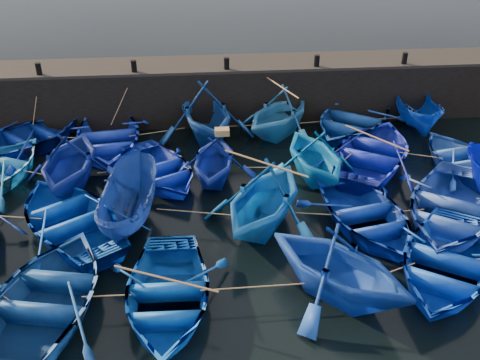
{
  "coord_description": "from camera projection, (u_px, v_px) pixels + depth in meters",
  "views": [
    {
      "loc": [
        -1.49,
        -13.02,
        10.22
      ],
      "look_at": [
        0.0,
        3.2,
        0.7
      ],
      "focal_mm": 40.0,
      "sensor_mm": 36.0,
      "label": 1
    }
  ],
  "objects": [
    {
      "name": "boat_1",
      "position": [
        107.0,
        136.0,
        22.21
      ],
      "size": [
        4.69,
        6.07,
        1.16
      ],
      "primitive_type": "imported",
      "rotation": [
        0.0,
        0.0,
        0.13
      ],
      "color": "#132AB0",
      "rests_on": "ground"
    },
    {
      "name": "boat_9",
      "position": [
        214.0,
        159.0,
        19.69
      ],
      "size": [
        3.73,
        4.14,
        1.93
      ],
      "primitive_type": "imported",
      "rotation": [
        0.0,
        0.0,
        2.97
      ],
      "color": "navy",
      "rests_on": "ground"
    },
    {
      "name": "boat_21",
      "position": [
        46.0,
        298.0,
        13.86
      ],
      "size": [
        5.0,
        6.21,
        1.14
      ],
      "primitive_type": "imported",
      "rotation": [
        0.0,
        0.0,
        2.93
      ],
      "color": "navy",
      "rests_on": "ground"
    },
    {
      "name": "boat_18",
      "position": [
        451.0,
        207.0,
        17.56
      ],
      "size": [
        6.62,
        7.11,
        1.2
      ],
      "primitive_type": "imported",
      "rotation": [
        0.0,
        0.0,
        -0.57
      ],
      "color": "#2347AA",
      "rests_on": "ground"
    },
    {
      "name": "boat_8",
      "position": [
        159.0,
        169.0,
        20.0
      ],
      "size": [
        4.98,
        5.58,
        0.95
      ],
      "primitive_type": "imported",
      "rotation": [
        0.0,
        0.0,
        0.46
      ],
      "color": "#0D26AC",
      "rests_on": "ground"
    },
    {
      "name": "boat_0",
      "position": [
        26.0,
        138.0,
        22.16
      ],
      "size": [
        6.45,
        6.38,
        1.1
      ],
      "primitive_type": "imported",
      "rotation": [
        0.0,
        0.0,
        2.32
      ],
      "color": "navy",
      "rests_on": "ground"
    },
    {
      "name": "loose_oars",
      "position": [
        282.0,
        154.0,
        18.33
      ],
      "size": [
        10.17,
        12.45,
        1.45
      ],
      "color": "#99724C",
      "rests_on": "ground"
    },
    {
      "name": "boat_12",
      "position": [
        465.0,
        159.0,
        20.7
      ],
      "size": [
        4.15,
        5.19,
        0.96
      ],
      "primitive_type": "imported",
      "rotation": [
        0.0,
        0.0,
        3.34
      ],
      "color": "blue",
      "rests_on": "ground"
    },
    {
      "name": "boat_10",
      "position": [
        316.0,
        154.0,
        19.79
      ],
      "size": [
        4.2,
        4.63,
        2.13
      ],
      "primitive_type": "imported",
      "rotation": [
        0.0,
        0.0,
        3.34
      ],
      "color": "blue",
      "rests_on": "ground"
    },
    {
      "name": "ground",
      "position": [
        249.0,
        252.0,
        16.47
      ],
      "size": [
        120.0,
        120.0,
        0.0
      ],
      "primitive_type": "plane",
      "color": "black",
      "rests_on": "ground"
    },
    {
      "name": "quay_top",
      "position": [
        225.0,
        64.0,
        24.2
      ],
      "size": [
        26.0,
        2.5,
        0.12
      ],
      "primitive_type": "cube",
      "color": "black",
      "rests_on": "quay_wall"
    },
    {
      "name": "bollard_4",
      "position": [
        405.0,
        58.0,
        23.91
      ],
      "size": [
        0.24,
        0.24,
        0.5
      ],
      "primitive_type": "cylinder",
      "color": "black",
      "rests_on": "quay_top"
    },
    {
      "name": "boat_3",
      "position": [
        279.0,
        112.0,
        23.07
      ],
      "size": [
        5.6,
        5.66,
        2.25
      ],
      "primitive_type": "imported",
      "rotation": [
        0.0,
        0.0,
        -0.72
      ],
      "color": "#2B76BF",
      "rests_on": "ground"
    },
    {
      "name": "boat_2",
      "position": [
        205.0,
        112.0,
        22.71
      ],
      "size": [
        4.95,
        5.49,
        2.55
      ],
      "primitive_type": "imported",
      "rotation": [
        0.0,
        0.0,
        0.18
      ],
      "color": "navy",
      "rests_on": "ground"
    },
    {
      "name": "boat_23",
      "position": [
        339.0,
        265.0,
        14.16
      ],
      "size": [
        5.68,
        5.68,
        2.27
      ],
      "primitive_type": "imported",
      "rotation": [
        0.0,
        0.0,
        0.78
      ],
      "color": "#103DA5",
      "rests_on": "ground"
    },
    {
      "name": "bollard_0",
      "position": [
        39.0,
        69.0,
        22.64
      ],
      "size": [
        0.24,
        0.24,
        0.5
      ],
      "primitive_type": "cylinder",
      "color": "black",
      "rests_on": "quay_top"
    },
    {
      "name": "bollard_1",
      "position": [
        134.0,
        66.0,
        22.96
      ],
      "size": [
        0.24,
        0.24,
        0.5
      ],
      "primitive_type": "cylinder",
      "color": "black",
      "rests_on": "quay_top"
    },
    {
      "name": "boat_16",
      "position": [
        264.0,
        197.0,
        16.95
      ],
      "size": [
        5.69,
        5.91,
        2.39
      ],
      "primitive_type": "imported",
      "rotation": [
        0.0,
        0.0,
        -0.54
      ],
      "color": "blue",
      "rests_on": "ground"
    },
    {
      "name": "boat_24",
      "position": [
        445.0,
        261.0,
        15.2
      ],
      "size": [
        6.01,
        6.46,
        1.09
      ],
      "primitive_type": "imported",
      "rotation": [
        0.0,
        0.0,
        -0.57
      ],
      "color": "blue",
      "rests_on": "ground"
    },
    {
      "name": "boat_5",
      "position": [
        417.0,
        112.0,
        23.88
      ],
      "size": [
        1.87,
        4.28,
        1.62
      ],
      "primitive_type": "imported",
      "rotation": [
        0.0,
        0.0,
        -0.07
      ],
      "color": "#063295",
      "rests_on": "ground"
    },
    {
      "name": "boat_11",
      "position": [
        374.0,
        152.0,
        20.97
      ],
      "size": [
        6.45,
        7.0,
        1.18
      ],
      "primitive_type": "imported",
      "rotation": [
        0.0,
        0.0,
        2.6
      ],
      "color": "#0E1C96",
      "rests_on": "ground"
    },
    {
      "name": "boat_15",
      "position": [
        128.0,
        202.0,
        17.32
      ],
      "size": [
        2.17,
        4.56,
        1.7
      ],
      "primitive_type": "imported",
      "rotation": [
        0.0,
        0.0,
        3.02
      ],
      "color": "navy",
      "rests_on": "ground"
    },
    {
      "name": "mooring_ropes",
      "position": [
        240.0,
        153.0,
        20.26
      ],
      "size": [
        17.0,
        11.79,
        2.1
      ],
      "color": "tan",
      "rests_on": "ground"
    },
    {
      "name": "bollard_2",
      "position": [
        227.0,
        63.0,
        23.27
      ],
      "size": [
        0.24,
        0.24,
        0.5
      ],
      "primitive_type": "cylinder",
      "color": "black",
      "rests_on": "quay_top"
    },
    {
      "name": "boat_7",
      "position": [
        70.0,
        160.0,
        19.23
      ],
      "size": [
        4.08,
        4.63,
        2.29
      ],
      "primitive_type": "imported",
      "rotation": [
        0.0,
        0.0,
        3.06
      ],
      "color": "navy",
      "rests_on": "ground"
    },
    {
      "name": "boat_14",
      "position": [
        70.0,
        217.0,
        17.11
      ],
      "size": [
        6.21,
        6.66,
        1.12
      ],
      "primitive_type": "imported",
      "rotation": [
        0.0,
        0.0,
        3.72
      ],
      "color": "#063BA9",
      "rests_on": "ground"
    },
    {
      "name": "boat_4",
      "position": [
        352.0,
        119.0,
        23.73
      ],
      "size": [
        6.82,
        7.15,
        1.21
      ],
      "primitive_type": "imported",
      "rotation": [
        0.0,
        0.0,
        -0.64
      ],
      "color": "navy",
      "rests_on": "ground"
    },
    {
      "name": "wooden_crate",
      "position": [
        222.0,
        132.0,
        19.17
      ],
      "size": [
        0.52,
        0.37,
        0.23
      ],
      "primitive_type": "cube",
      "color": "olive",
      "rests_on": "boat_9"
    },
    {
      "name": "boat_17",
      "position": [
        366.0,
        214.0,
        17.32
      ],
      "size": [
        4.49,
        5.6,
        1.04
      ],
      "primitive_type": "imported",
      "rotation": [
        0.0,
        0.0,
        0.2
      ],
      "color": "navy",
      "rests_on": "ground"
    },
    {
      "name": "boat_22",
      "position": [
        166.0,
        294.0,
        14.1
      ],
      "size": [
        3.61,
        4.94,
        1.0
      ],
      "primitive_type": "imported",
      "rotation": [
        0.0,
        0.0,
        -0.03
      ],
      "color": "#0949B4",
      "rests_on": "ground"
    },
    {
      "name": "quay_wall",
      "position": [
        226.0,
        91.0,
        24.87
      ],
      "size": [
        26.0,
        2.5,
        2.5
      ],
      "primitive_type": "cube",
      "color": "black",
      "rests_on": "ground"
    },
    {
      "name": "bollard_3",
      "position": [
        317.0,
        61.0,
        23.59
      ],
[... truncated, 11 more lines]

